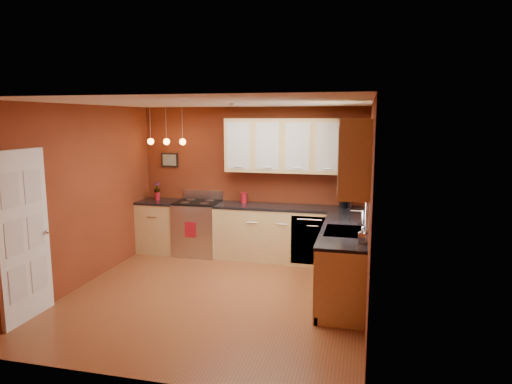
% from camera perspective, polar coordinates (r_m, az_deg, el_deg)
% --- Properties ---
extents(floor, '(4.20, 4.20, 0.00)m').
position_cam_1_polar(floor, '(6.43, -5.12, -12.78)').
color(floor, brown).
rests_on(floor, ground).
extents(ceiling, '(4.00, 4.20, 0.02)m').
position_cam_1_polar(ceiling, '(5.97, -5.48, 11.05)').
color(ceiling, white).
rests_on(ceiling, wall_back).
extents(wall_back, '(4.00, 0.02, 2.60)m').
position_cam_1_polar(wall_back, '(8.06, -0.49, 1.33)').
color(wall_back, maroon).
rests_on(wall_back, floor).
extents(wall_front, '(4.00, 0.02, 2.60)m').
position_cam_1_polar(wall_front, '(4.19, -14.63, -6.39)').
color(wall_front, maroon).
rests_on(wall_front, floor).
extents(wall_left, '(0.02, 4.20, 2.60)m').
position_cam_1_polar(wall_left, '(6.97, -21.06, -0.53)').
color(wall_left, maroon).
rests_on(wall_left, floor).
extents(wall_right, '(0.02, 4.20, 2.60)m').
position_cam_1_polar(wall_right, '(5.75, 13.94, -2.13)').
color(wall_right, maroon).
rests_on(wall_right, floor).
extents(base_cabinets_back_left, '(0.70, 0.60, 0.90)m').
position_cam_1_polar(base_cabinets_back_left, '(8.49, -11.88, -4.30)').
color(base_cabinets_back_left, '#DCBD76').
rests_on(base_cabinets_back_left, floor).
extents(base_cabinets_back_right, '(2.54, 0.60, 0.90)m').
position_cam_1_polar(base_cabinets_back_right, '(7.79, 4.22, -5.34)').
color(base_cabinets_back_right, '#DCBD76').
rests_on(base_cabinets_back_right, floor).
extents(base_cabinets_right, '(0.60, 2.10, 0.90)m').
position_cam_1_polar(base_cabinets_right, '(6.40, 10.91, -8.73)').
color(base_cabinets_right, '#DCBD76').
rests_on(base_cabinets_right, floor).
extents(counter_back_left, '(0.70, 0.62, 0.04)m').
position_cam_1_polar(counter_back_left, '(8.39, -11.99, -1.18)').
color(counter_back_left, black).
rests_on(counter_back_left, base_cabinets_back_left).
extents(counter_back_right, '(2.54, 0.62, 0.04)m').
position_cam_1_polar(counter_back_right, '(7.69, 4.26, -1.95)').
color(counter_back_right, black).
rests_on(counter_back_right, base_cabinets_back_right).
extents(counter_right, '(0.62, 2.10, 0.04)m').
position_cam_1_polar(counter_right, '(6.28, 11.04, -4.64)').
color(counter_right, black).
rests_on(counter_right, base_cabinets_right).
extents(gas_range, '(0.76, 0.64, 1.11)m').
position_cam_1_polar(gas_range, '(8.20, -7.26, -4.43)').
color(gas_range, silver).
rests_on(gas_range, floor).
extents(dishwasher_front, '(0.60, 0.02, 0.80)m').
position_cam_1_polar(dishwasher_front, '(7.46, 6.68, -6.03)').
color(dishwasher_front, silver).
rests_on(dishwasher_front, base_cabinets_back_right).
extents(sink, '(0.50, 0.70, 0.33)m').
position_cam_1_polar(sink, '(6.13, 11.00, -5.02)').
color(sink, gray).
rests_on(sink, counter_right).
extents(window, '(0.06, 1.02, 1.22)m').
position_cam_1_polar(window, '(5.99, 13.83, 2.08)').
color(window, white).
rests_on(window, wall_right).
extents(door_left_wall, '(0.12, 0.82, 2.05)m').
position_cam_1_polar(door_left_wall, '(6.07, -27.08, -4.94)').
color(door_left_wall, white).
rests_on(door_left_wall, floor).
extents(upper_cabinets_back, '(2.00, 0.35, 0.90)m').
position_cam_1_polar(upper_cabinets_back, '(7.70, 3.55, 5.81)').
color(upper_cabinets_back, '#DCBD76').
rests_on(upper_cabinets_back, wall_back).
extents(upper_cabinets_right, '(0.35, 1.95, 0.90)m').
position_cam_1_polar(upper_cabinets_right, '(5.99, 12.49, 4.64)').
color(upper_cabinets_right, '#DCBD76').
rests_on(upper_cabinets_right, wall_right).
extents(wall_picture, '(0.32, 0.03, 0.26)m').
position_cam_1_polar(wall_picture, '(8.51, -10.73, 3.96)').
color(wall_picture, black).
rests_on(wall_picture, wall_back).
extents(pendant_lights, '(0.71, 0.11, 0.66)m').
position_cam_1_polar(pendant_lights, '(8.14, -11.12, 6.25)').
color(pendant_lights, gray).
rests_on(pendant_lights, ceiling).
extents(red_canister, '(0.12, 0.12, 0.18)m').
position_cam_1_polar(red_canister, '(7.98, -1.51, -0.71)').
color(red_canister, '#A3111E').
rests_on(red_canister, counter_back_right).
extents(red_vase, '(0.09, 0.09, 0.14)m').
position_cam_1_polar(red_vase, '(8.43, -12.24, -0.51)').
color(red_vase, '#A3111E').
rests_on(red_vase, counter_back_left).
extents(flowers, '(0.15, 0.15, 0.20)m').
position_cam_1_polar(flowers, '(8.40, -12.28, 0.53)').
color(flowers, '#A3111E').
rests_on(flowers, red_vase).
extents(coffee_maker, '(0.19, 0.19, 0.26)m').
position_cam_1_polar(coffee_maker, '(7.68, 11.12, -1.03)').
color(coffee_maker, black).
rests_on(coffee_maker, counter_back_right).
extents(soap_pump, '(0.10, 0.10, 0.19)m').
position_cam_1_polar(soap_pump, '(5.57, 13.14, -5.26)').
color(soap_pump, silver).
rests_on(soap_pump, counter_right).
extents(dish_towel, '(0.20, 0.01, 0.27)m').
position_cam_1_polar(dish_towel, '(7.90, -8.22, -4.69)').
color(dish_towel, '#A3111E').
rests_on(dish_towel, gas_range).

